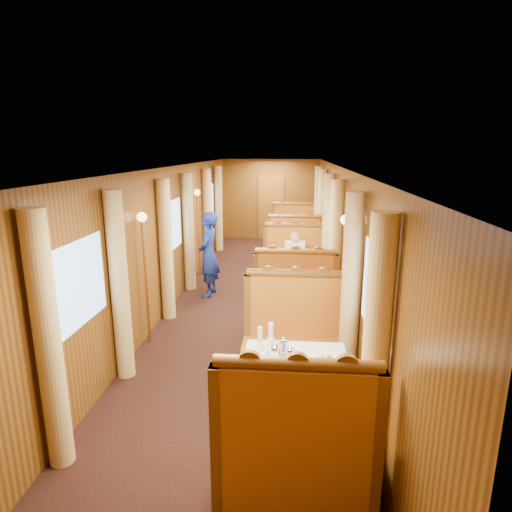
# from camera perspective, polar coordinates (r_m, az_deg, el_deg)

# --- Properties ---
(floor) EXTENTS (3.00, 12.00, 0.01)m
(floor) POSITION_cam_1_polar(r_m,az_deg,el_deg) (8.02, -0.32, -6.35)
(floor) COLOR black
(floor) RESTS_ON ground
(ceiling) EXTENTS (3.00, 12.00, 0.01)m
(ceiling) POSITION_cam_1_polar(r_m,az_deg,el_deg) (7.53, -0.35, 11.79)
(ceiling) COLOR silver
(ceiling) RESTS_ON wall_left
(wall_far) EXTENTS (3.00, 0.01, 2.50)m
(wall_far) POSITION_cam_1_polar(r_m,az_deg,el_deg) (13.59, 2.00, 7.52)
(wall_far) COLOR brown
(wall_far) RESTS_ON floor
(wall_left) EXTENTS (0.01, 12.00, 2.50)m
(wall_left) POSITION_cam_1_polar(r_m,az_deg,el_deg) (7.95, -11.17, 2.57)
(wall_left) COLOR brown
(wall_left) RESTS_ON floor
(wall_right) EXTENTS (0.01, 12.00, 2.50)m
(wall_right) POSITION_cam_1_polar(r_m,az_deg,el_deg) (7.69, 10.88, 2.19)
(wall_right) COLOR brown
(wall_right) RESTS_ON floor
(doorway_far) EXTENTS (0.80, 0.04, 2.00)m
(doorway_far) POSITION_cam_1_polar(r_m,az_deg,el_deg) (13.60, 1.99, 6.46)
(doorway_far) COLOR brown
(doorway_far) RESTS_ON floor
(table_near) EXTENTS (1.05, 0.72, 0.75)m
(table_near) POSITION_cam_1_polar(r_m,az_deg,el_deg) (4.67, 5.17, -17.29)
(table_near) COLOR white
(table_near) RESTS_ON floor
(banquette_near_fwd) EXTENTS (1.30, 0.55, 1.34)m
(banquette_near_fwd) POSITION_cam_1_polar(r_m,az_deg,el_deg) (3.81, 5.21, -24.61)
(banquette_near_fwd) COLOR #AD4413
(banquette_near_fwd) RESTS_ON floor
(banquette_near_aft) EXTENTS (1.30, 0.55, 1.34)m
(banquette_near_aft) POSITION_cam_1_polar(r_m,az_deg,el_deg) (5.54, 5.17, -11.39)
(banquette_near_aft) COLOR #AD4413
(banquette_near_aft) RESTS_ON floor
(table_mid) EXTENTS (1.05, 0.72, 0.75)m
(table_mid) POSITION_cam_1_polar(r_m,az_deg,el_deg) (7.87, 5.13, -3.93)
(table_mid) COLOR white
(table_mid) RESTS_ON floor
(banquette_mid_fwd) EXTENTS (1.30, 0.55, 1.34)m
(banquette_mid_fwd) POSITION_cam_1_polar(r_m,az_deg,el_deg) (6.90, 5.15, -6.14)
(banquette_mid_fwd) COLOR #AD4413
(banquette_mid_fwd) RESTS_ON floor
(banquette_mid_aft) EXTENTS (1.30, 0.55, 1.34)m
(banquette_mid_aft) POSITION_cam_1_polar(r_m,az_deg,el_deg) (8.83, 5.14, -1.60)
(banquette_mid_aft) COLOR #AD4413
(banquette_mid_aft) RESTS_ON floor
(table_far) EXTENTS (1.05, 0.72, 0.75)m
(table_far) POSITION_cam_1_polar(r_m,az_deg,el_deg) (11.25, 5.12, 1.57)
(table_far) COLOR white
(table_far) RESTS_ON floor
(banquette_far_fwd) EXTENTS (1.30, 0.55, 1.34)m
(banquette_far_fwd) POSITION_cam_1_polar(r_m,az_deg,el_deg) (10.25, 5.13, 0.62)
(banquette_far_fwd) COLOR #AD4413
(banquette_far_fwd) RESTS_ON floor
(banquette_far_aft) EXTENTS (1.30, 0.55, 1.34)m
(banquette_far_aft) POSITION_cam_1_polar(r_m,az_deg,el_deg) (12.23, 5.12, 2.82)
(banquette_far_aft) COLOR #AD4413
(banquette_far_aft) RESTS_ON floor
(tea_tray) EXTENTS (0.37, 0.31, 0.01)m
(tea_tray) POSITION_cam_1_polar(r_m,az_deg,el_deg) (4.44, 3.49, -13.34)
(tea_tray) COLOR silver
(tea_tray) RESTS_ON table_near
(teapot_left) EXTENTS (0.18, 0.14, 0.13)m
(teapot_left) POSITION_cam_1_polar(r_m,az_deg,el_deg) (4.35, 2.56, -13.05)
(teapot_left) COLOR silver
(teapot_left) RESTS_ON tea_tray
(teapot_right) EXTENTS (0.17, 0.14, 0.12)m
(teapot_right) POSITION_cam_1_polar(r_m,az_deg,el_deg) (4.34, 4.63, -13.23)
(teapot_right) COLOR silver
(teapot_right) RESTS_ON tea_tray
(teapot_back) EXTENTS (0.18, 0.15, 0.13)m
(teapot_back) POSITION_cam_1_polar(r_m,az_deg,el_deg) (4.53, 3.74, -12.00)
(teapot_back) COLOR silver
(teapot_back) RESTS_ON tea_tray
(fruit_plate) EXTENTS (0.24, 0.24, 0.05)m
(fruit_plate) POSITION_cam_1_polar(r_m,az_deg,el_deg) (4.41, 9.30, -13.57)
(fruit_plate) COLOR white
(fruit_plate) RESTS_ON table_near
(cup_inboard) EXTENTS (0.08, 0.08, 0.26)m
(cup_inboard) POSITION_cam_1_polar(r_m,az_deg,el_deg) (4.53, 0.53, -11.32)
(cup_inboard) COLOR white
(cup_inboard) RESTS_ON table_near
(cup_outboard) EXTENTS (0.08, 0.08, 0.26)m
(cup_outboard) POSITION_cam_1_polar(r_m,az_deg,el_deg) (4.64, 1.98, -10.70)
(cup_outboard) COLOR white
(cup_outboard) RESTS_ON table_near
(rose_vase_mid) EXTENTS (0.06, 0.06, 0.36)m
(rose_vase_mid) POSITION_cam_1_polar(r_m,az_deg,el_deg) (7.75, 5.19, 0.04)
(rose_vase_mid) COLOR silver
(rose_vase_mid) RESTS_ON table_mid
(rose_vase_far) EXTENTS (0.06, 0.06, 0.36)m
(rose_vase_far) POSITION_cam_1_polar(r_m,az_deg,el_deg) (11.15, 5.28, 4.35)
(rose_vase_far) COLOR silver
(rose_vase_far) RESTS_ON table_far
(window_left_near) EXTENTS (0.01, 1.20, 0.90)m
(window_left_near) POSITION_cam_1_polar(r_m,az_deg,el_deg) (4.74, -22.70, -3.60)
(window_left_near) COLOR #84ADE0
(window_left_near) RESTS_ON wall_left
(curtain_left_near_a) EXTENTS (0.22, 0.22, 2.35)m
(curtain_left_near_a) POSITION_cam_1_polar(r_m,az_deg,el_deg) (4.15, -25.98, -10.49)
(curtain_left_near_a) COLOR #DEBB72
(curtain_left_near_a) RESTS_ON floor
(curtain_left_near_b) EXTENTS (0.22, 0.22, 2.35)m
(curtain_left_near_b) POSITION_cam_1_polar(r_m,az_deg,el_deg) (5.45, -17.72, -3.97)
(curtain_left_near_b) COLOR #DEBB72
(curtain_left_near_b) RESTS_ON floor
(window_right_near) EXTENTS (0.01, 1.20, 0.90)m
(window_right_near) POSITION_cam_1_polar(r_m,az_deg,el_deg) (4.28, 15.41, -4.81)
(window_right_near) COLOR #84ADE0
(window_right_near) RESTS_ON wall_right
(curtain_right_near_a) EXTENTS (0.22, 0.22, 2.35)m
(curtain_right_near_a) POSITION_cam_1_polar(r_m,az_deg,el_deg) (3.66, 15.64, -12.83)
(curtain_right_near_a) COLOR #DEBB72
(curtain_right_near_a) RESTS_ON floor
(curtain_right_near_b) EXTENTS (0.22, 0.22, 2.35)m
(curtain_right_near_b) POSITION_cam_1_polar(r_m,az_deg,el_deg) (5.08, 12.50, -4.91)
(curtain_right_near_b) COLOR #DEBB72
(curtain_right_near_b) RESTS_ON floor
(window_left_mid) EXTENTS (0.01, 1.20, 0.90)m
(window_left_mid) POSITION_cam_1_polar(r_m,az_deg,el_deg) (7.91, -11.13, 3.99)
(window_left_mid) COLOR #84ADE0
(window_left_mid) RESTS_ON wall_left
(curtain_left_mid_a) EXTENTS (0.22, 0.22, 2.35)m
(curtain_left_mid_a) POSITION_cam_1_polar(r_m,az_deg,el_deg) (7.21, -11.91, 0.74)
(curtain_left_mid_a) COLOR #DEBB72
(curtain_left_mid_a) RESTS_ON floor
(curtain_left_mid_b) EXTENTS (0.22, 0.22, 2.35)m
(curtain_left_mid_b) POSITION_cam_1_polar(r_m,az_deg,el_deg) (8.68, -8.98, 3.11)
(curtain_left_mid_b) COLOR #DEBB72
(curtain_left_mid_b) RESTS_ON floor
(window_right_mid) EXTENTS (0.01, 1.20, 0.90)m
(window_right_mid) POSITION_cam_1_polar(r_m,az_deg,el_deg) (7.65, 10.83, 3.66)
(window_right_mid) COLOR #84ADE0
(window_right_mid) RESTS_ON wall_right
(curtain_right_mid_a) EXTENTS (0.22, 0.22, 2.35)m
(curtain_right_mid_a) POSITION_cam_1_polar(r_m,az_deg,el_deg) (6.94, 10.49, 0.29)
(curtain_right_mid_a) COLOR #DEBB72
(curtain_right_mid_a) RESTS_ON floor
(curtain_right_mid_b) EXTENTS (0.22, 0.22, 2.35)m
(curtain_right_mid_b) POSITION_cam_1_polar(r_m,az_deg,el_deg) (8.45, 9.53, 2.80)
(curtain_right_mid_b) COLOR #DEBB72
(curtain_right_mid_b) RESTS_ON floor
(window_left_far) EXTENTS (0.01, 1.20, 0.90)m
(window_left_far) POSITION_cam_1_polar(r_m,az_deg,el_deg) (11.28, -6.27, 7.12)
(window_left_far) COLOR #84ADE0
(window_left_far) RESTS_ON wall_left
(curtain_left_far_a) EXTENTS (0.22, 0.22, 2.35)m
(curtain_left_far_a) POSITION_cam_1_polar(r_m,az_deg,el_deg) (10.54, -6.48, 5.12)
(curtain_left_far_a) COLOR #DEBB72
(curtain_left_far_a) RESTS_ON floor
(curtain_left_far_b) EXTENTS (0.22, 0.22, 2.35)m
(curtain_left_far_b) POSITION_cam_1_polar(r_m,az_deg,el_deg) (12.06, -5.03, 6.28)
(curtain_left_far_b) COLOR #DEBB72
(curtain_left_far_b) RESTS_ON floor
(window_right_far) EXTENTS (0.01, 1.20, 0.90)m
(window_right_far) POSITION_cam_1_polar(r_m,az_deg,el_deg) (11.10, 9.06, 6.91)
(window_right_far) COLOR #84ADE0
(window_right_far) RESTS_ON wall_right
(curtain_right_far_a) EXTENTS (0.22, 0.22, 2.35)m
(curtain_right_far_a) POSITION_cam_1_polar(r_m,az_deg,el_deg) (10.36, 8.72, 4.89)
(curtain_right_far_a) COLOR #DEBB72
(curtain_right_far_a) RESTS_ON floor
(curtain_right_far_b) EXTENTS (0.22, 0.22, 2.35)m
(curtain_right_far_b) POSITION_cam_1_polar(r_m,az_deg,el_deg) (11.90, 8.25, 6.08)
(curtain_right_far_b) COLOR #DEBB72
(curtain_right_far_b) RESTS_ON floor
(sconce_left_fore) EXTENTS (0.14, 0.14, 1.95)m
(sconce_left_fore) POSITION_cam_1_polar(r_m,az_deg,el_deg) (6.27, -14.69, 0.56)
(sconce_left_fore) COLOR #BF8C3F
(sconce_left_fore) RESTS_ON floor
(sconce_right_fore) EXTENTS (0.14, 0.14, 1.95)m
(sconce_right_fore) POSITION_cam_1_polar(r_m,az_deg,el_deg) (5.95, 11.63, 0.02)
(sconce_right_fore) COLOR #BF8C3F
(sconce_right_fore) RESTS_ON floor
(sconce_left_aft) EXTENTS (0.14, 0.14, 1.95)m
(sconce_left_aft) POSITION_cam_1_polar(r_m,az_deg,el_deg) (9.58, -7.77, 5.45)
(sconce_left_aft) COLOR #BF8C3F
(sconce_left_aft) RESTS_ON floor
(sconce_right_aft) EXTENTS (0.14, 0.14, 1.95)m
(sconce_right_aft) POSITION_cam_1_polar(r_m,az_deg,el_deg) (9.37, 9.25, 5.21)
(sconce_right_aft) COLOR #BF8C3F
(sconce_right_aft) RESTS_ON floor
(steward) EXTENTS (0.43, 0.62, 1.65)m
(steward) POSITION_cam_1_polar(r_m,az_deg,el_deg) (8.29, -6.35, 0.20)
(steward) COLOR navy
(steward) RESTS_ON floor
(passenger) EXTENTS (0.40, 0.44, 0.76)m
(passenger) POSITION_cam_1_polar(r_m,az_deg,el_deg) (8.50, 5.18, 0.01)
(passenger) COLOR beige
(passenger) RESTS_ON banquette_mid_aft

